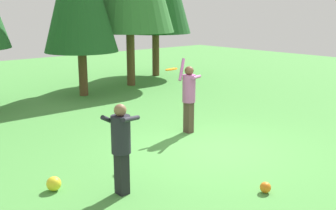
# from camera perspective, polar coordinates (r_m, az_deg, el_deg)

# --- Properties ---
(ground_plane) EXTENTS (40.00, 40.00, 0.00)m
(ground_plane) POSITION_cam_1_polar(r_m,az_deg,el_deg) (9.70, 6.11, -6.16)
(ground_plane) COLOR #4C9342
(person_thrower) EXTENTS (0.67, 0.66, 1.96)m
(person_thrower) POSITION_cam_1_polar(r_m,az_deg,el_deg) (10.69, 2.92, 1.65)
(person_thrower) COLOR #4C382D
(person_thrower) RESTS_ON ground_plane
(person_catcher) EXTENTS (0.72, 0.69, 1.64)m
(person_catcher) POSITION_cam_1_polar(r_m,az_deg,el_deg) (7.16, -6.56, -5.08)
(person_catcher) COLOR black
(person_catcher) RESTS_ON ground_plane
(frisbee) EXTENTS (0.38, 0.38, 0.06)m
(frisbee) POSITION_cam_1_polar(r_m,az_deg,el_deg) (9.19, 0.46, 5.00)
(frisbee) COLOR orange
(ball_yellow) EXTENTS (0.27, 0.27, 0.27)m
(ball_yellow) POSITION_cam_1_polar(r_m,az_deg,el_deg) (7.81, -15.61, -10.50)
(ball_yellow) COLOR yellow
(ball_yellow) RESTS_ON ground_plane
(ball_orange) EXTENTS (0.20, 0.20, 0.20)m
(ball_orange) POSITION_cam_1_polar(r_m,az_deg,el_deg) (7.66, 13.40, -11.10)
(ball_orange) COLOR orange
(ball_orange) RESTS_ON ground_plane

